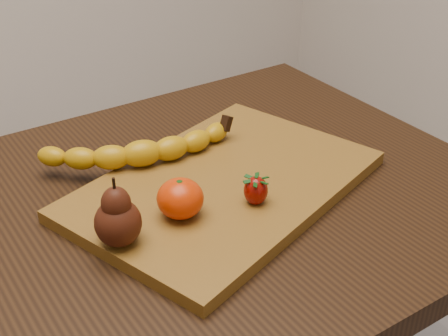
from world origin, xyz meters
TOP-DOWN VIEW (x-y plane):
  - table at (0.00, 0.00)m, footprint 1.00×0.70m
  - cutting_board at (0.10, -0.01)m, footprint 0.52×0.42m
  - banana at (0.02, 0.09)m, footprint 0.27×0.14m
  - pear at (-0.10, -0.07)m, footprint 0.07×0.07m
  - mandarin at (-0.00, -0.06)m, footprint 0.07×0.07m
  - strawberry at (0.10, -0.09)m, footprint 0.04×0.04m

SIDE VIEW (x-z plane):
  - table at x=0.00m, z-range 0.28..1.04m
  - cutting_board at x=0.10m, z-range 0.76..0.78m
  - banana at x=0.02m, z-range 0.78..0.82m
  - strawberry at x=0.10m, z-range 0.78..0.82m
  - mandarin at x=0.00m, z-range 0.78..0.83m
  - pear at x=-0.10m, z-range 0.78..0.87m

